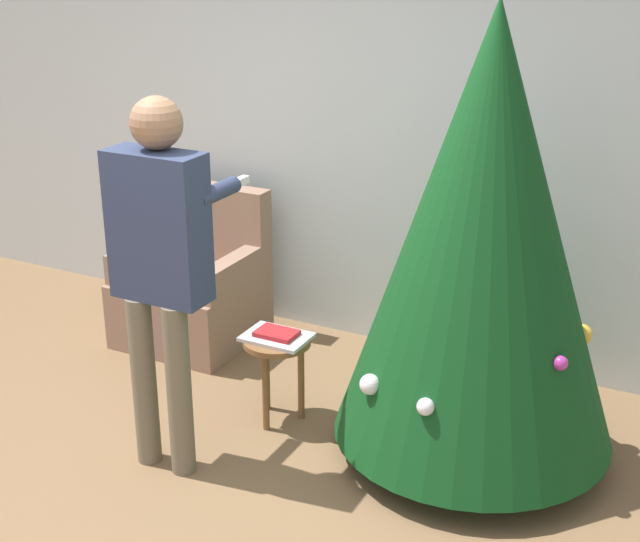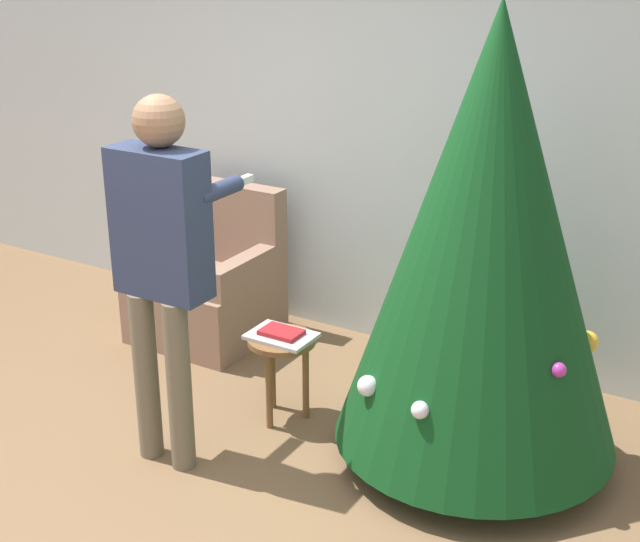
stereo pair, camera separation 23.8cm
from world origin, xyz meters
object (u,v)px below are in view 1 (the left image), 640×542
Objects in this scene: side_stool at (277,354)px; armchair at (195,289)px; christmas_tree at (484,232)px; person_standing at (160,252)px.

armchair is at bearing 145.93° from side_stool.
christmas_tree is 4.69× the size of side_stool.
armchair is 0.53× the size of person_standing.
christmas_tree is 2.34× the size of armchair.
armchair is at bearing 165.94° from christmas_tree.
person_standing reaches higher than armchair.
armchair is 1.65m from person_standing.
person_standing is 0.96m from side_stool.
side_stool is (1.00, -0.67, 0.07)m from armchair.
person_standing is (-1.29, -0.75, -0.07)m from christmas_tree.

